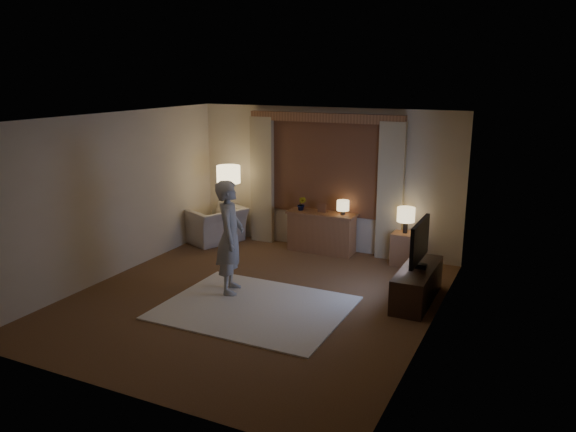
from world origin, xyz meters
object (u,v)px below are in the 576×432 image
Objects in this scene: sideboard at (322,233)px; side_table at (404,249)px; tv_stand at (417,284)px; armchair at (215,225)px; person at (230,237)px.

side_table is (1.54, -0.05, -0.07)m from sideboard.
side_table is 0.40× the size of tv_stand.
person is at bearing 60.72° from armchair.
armchair is 0.62× the size of person.
sideboard is 1.16× the size of armchair.
person reaches higher than tv_stand.
armchair is 0.74× the size of tv_stand.
person reaches higher than armchair.
armchair is 1.85× the size of side_table.
tv_stand is 0.83× the size of person.
person is at bearing -130.41° from side_table.
armchair is 3.66m from side_table.
tv_stand is 2.78m from person.
sideboard is 1.54m from side_table.
sideboard is 0.71× the size of person.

